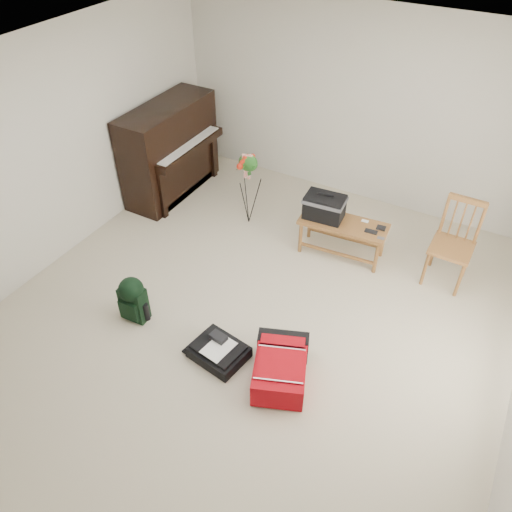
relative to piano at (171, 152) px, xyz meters
The scene contains 11 objects.
floor 2.77m from the piano, 36.20° to the right, with size 5.00×5.50×0.01m, color #BDAF98.
ceiling 3.31m from the piano, 36.20° to the right, with size 5.00×5.50×0.01m, color white.
wall_back 2.55m from the piano, 27.74° to the left, with size 5.00×0.04×2.50m, color beige.
wall_left 1.76m from the piano, 101.09° to the right, with size 0.04×5.50×2.50m, color beige.
piano is the anchor object (origin of this frame).
bench 2.42m from the piano, ahead, with size 1.04×0.49×0.78m.
dining_chair 3.77m from the piano, ahead, with size 0.44×0.44×1.00m.
red_suitcase 3.52m from the piano, 37.12° to the right, with size 0.68×0.83×0.29m.
black_duffel 3.13m from the piano, 45.80° to the right, with size 0.56×0.48×0.21m.
green_backpack 2.49m from the piano, 62.98° to the right, with size 0.27×0.26×0.52m.
flower_stand 1.32m from the piano, ahead, with size 0.41×0.41×1.01m.
Camera 1 is at (1.78, -3.12, 3.85)m, focal length 35.00 mm.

